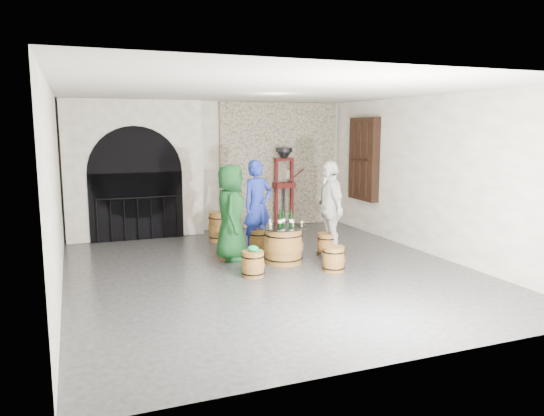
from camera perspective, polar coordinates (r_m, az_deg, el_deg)
name	(u,v)px	position (r m, az deg, el deg)	size (l,w,h in m)	color
ground	(269,270)	(9.43, -0.32, -6.88)	(8.00, 8.00, 0.00)	#2A2A2D
wall_back	(212,166)	(12.92, -6.71, 4.59)	(8.00, 8.00, 0.00)	white
wall_front	(405,220)	(5.61, 14.47, -1.35)	(8.00, 8.00, 0.00)	white
wall_left	(55,192)	(8.53, -22.87, 1.69)	(8.00, 8.00, 0.00)	white
wall_right	(431,176)	(10.87, 17.21, 3.43)	(8.00, 8.00, 0.00)	white
ceiling	(269,90)	(9.09, -0.33, 12.91)	(8.00, 8.00, 0.00)	beige
stone_facing_panel	(279,165)	(13.43, 0.83, 4.81)	(3.20, 0.12, 3.18)	#AEA38B
arched_opening	(134,170)	(12.32, -14.99, 4.05)	(3.10, 0.60, 3.19)	white
shuttered_window	(364,159)	(12.75, 10.10, 5.35)	(0.23, 1.10, 2.00)	black
barrel_table	(283,245)	(9.84, 1.26, -4.09)	(0.91, 0.91, 0.71)	#94612A
barrel_stool_left	(230,248)	(10.15, -4.64, -4.45)	(0.42, 0.42, 0.45)	#94612A
barrel_stool_far	(259,240)	(10.79, -1.50, -3.61)	(0.42, 0.42, 0.45)	#94612A
barrel_stool_right	(327,244)	(10.49, 6.12, -4.03)	(0.42, 0.42, 0.45)	#94612A
barrel_stool_near_right	(334,259)	(9.38, 6.84, -5.61)	(0.42, 0.42, 0.45)	#94612A
barrel_stool_near_left	(253,264)	(8.99, -2.11, -6.19)	(0.42, 0.42, 0.45)	#94612A
green_cap	(253,249)	(8.93, -2.10, -4.51)	(0.24, 0.20, 0.11)	#0C8A3F
person_green	(231,212)	(10.00, -4.56, -0.49)	(0.91, 0.59, 1.87)	#103C19
person_blue	(258,206)	(10.69, -1.61, 0.24)	(0.69, 0.46, 1.91)	navy
person_white	(330,208)	(10.38, 6.42, -0.04)	(1.12, 0.47, 1.92)	silver
wine_bottle_left	(280,220)	(9.74, 0.88, -1.30)	(0.08, 0.08, 0.32)	black
wine_bottle_center	(291,219)	(9.81, 2.12, -1.24)	(0.08, 0.08, 0.32)	black
wine_bottle_right	(283,219)	(9.84, 1.21, -1.19)	(0.08, 0.08, 0.32)	black
tasting_glass_a	(271,226)	(9.60, -0.11, -1.96)	(0.05, 0.05, 0.10)	#B56623
tasting_glass_b	(293,223)	(9.81, 2.35, -1.72)	(0.05, 0.05, 0.10)	#B56623
tasting_glass_c	(270,222)	(9.99, -0.23, -1.52)	(0.05, 0.05, 0.10)	#B56623
tasting_glass_d	(284,221)	(10.03, 1.39, -1.48)	(0.05, 0.05, 0.10)	#B56623
tasting_glass_e	(302,224)	(9.81, 3.32, -1.73)	(0.05, 0.05, 0.10)	#B56623
tasting_glass_f	(270,224)	(9.74, -0.24, -1.80)	(0.05, 0.05, 0.10)	#B56623
side_barrel	(219,227)	(11.78, -5.86, -2.05)	(0.50, 0.50, 0.67)	#94612A
corking_press	(284,182)	(13.16, 1.36, 2.95)	(0.84, 0.47, 2.05)	#4C110C
control_box	(289,174)	(13.47, 1.95, 3.76)	(0.18, 0.10, 0.22)	silver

